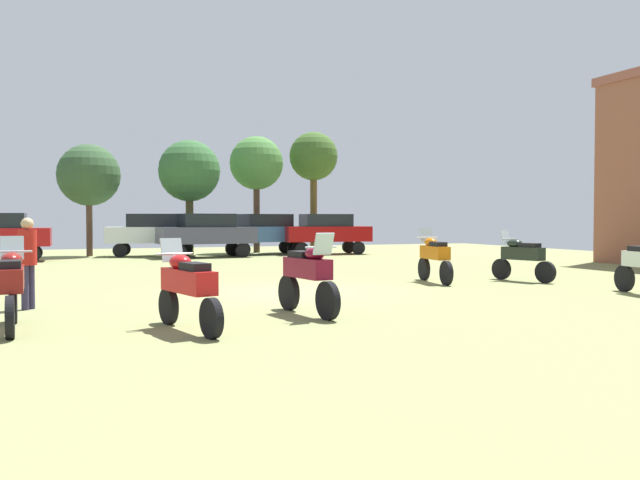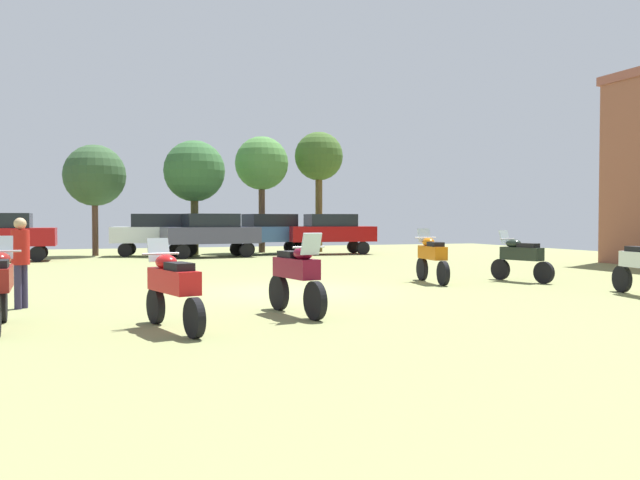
% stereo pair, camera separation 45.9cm
% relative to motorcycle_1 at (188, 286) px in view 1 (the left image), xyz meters
% --- Properties ---
extents(ground_plane, '(44.00, 52.00, 0.02)m').
position_rel_motorcycle_1_xyz_m(ground_plane, '(3.36, 4.83, -0.72)').
color(ground_plane, olive).
extents(motorcycle_1, '(0.77, 2.22, 1.44)m').
position_rel_motorcycle_1_xyz_m(motorcycle_1, '(0.00, 0.00, 0.00)').
color(motorcycle_1, black).
rests_on(motorcycle_1, ground).
extents(motorcycle_4, '(0.66, 2.15, 1.51)m').
position_rel_motorcycle_1_xyz_m(motorcycle_4, '(2.35, 0.93, 0.03)').
color(motorcycle_4, black).
rests_on(motorcycle_4, ground).
extents(motorcycle_6, '(0.80, 2.00, 1.44)m').
position_rel_motorcycle_1_xyz_m(motorcycle_6, '(10.27, 5.00, -0.01)').
color(motorcycle_6, black).
rests_on(motorcycle_6, ground).
extents(motorcycle_7, '(0.62, 2.25, 1.47)m').
position_rel_motorcycle_1_xyz_m(motorcycle_7, '(-2.58, 1.05, 0.02)').
color(motorcycle_7, black).
rests_on(motorcycle_7, ground).
extents(motorcycle_8, '(0.65, 2.19, 1.49)m').
position_rel_motorcycle_1_xyz_m(motorcycle_8, '(7.76, 5.55, 0.02)').
color(motorcycle_8, black).
rests_on(motorcycle_8, ground).
extents(car_2, '(4.57, 2.61, 2.00)m').
position_rel_motorcycle_1_xyz_m(car_2, '(2.24, 21.75, 0.46)').
color(car_2, black).
rests_on(car_2, ground).
extents(car_3, '(4.43, 2.14, 2.00)m').
position_rel_motorcycle_1_xyz_m(car_3, '(4.36, 19.86, 0.46)').
color(car_3, black).
rests_on(car_3, ground).
extents(car_4, '(4.40, 2.07, 2.00)m').
position_rel_motorcycle_1_xyz_m(car_4, '(10.48, 20.51, 0.46)').
color(car_4, black).
rests_on(car_4, ground).
extents(car_6, '(4.52, 2.41, 2.00)m').
position_rel_motorcycle_1_xyz_m(car_6, '(7.56, 21.28, 0.46)').
color(car_6, black).
rests_on(car_6, ground).
extents(person_1, '(0.48, 0.48, 1.78)m').
position_rel_motorcycle_1_xyz_m(person_1, '(-2.45, 3.60, 0.33)').
color(person_1, '#2F2A47').
rests_on(person_1, ground).
extents(tree_1, '(2.79, 2.79, 6.07)m').
position_rel_motorcycle_1_xyz_m(tree_1, '(7.70, 23.33, 3.91)').
color(tree_1, brown).
rests_on(tree_1, ground).
extents(tree_2, '(3.00, 3.00, 5.61)m').
position_rel_motorcycle_1_xyz_m(tree_2, '(4.03, 22.32, 3.36)').
color(tree_2, '#4C4725').
rests_on(tree_2, ground).
extents(tree_4, '(2.59, 2.59, 6.41)m').
position_rel_motorcycle_1_xyz_m(tree_4, '(10.78, 23.04, 4.30)').
color(tree_4, brown).
rests_on(tree_4, ground).
extents(tree_6, '(2.92, 2.92, 5.29)m').
position_rel_motorcycle_1_xyz_m(tree_6, '(-0.59, 22.97, 3.10)').
color(tree_6, brown).
rests_on(tree_6, ground).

